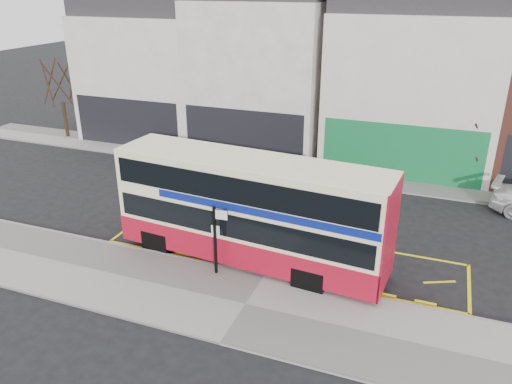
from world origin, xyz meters
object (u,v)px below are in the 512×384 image
at_px(car_grey, 303,173).
at_px(street_tree_right, 478,129).
at_px(car_silver, 166,149).
at_px(double_decker_bus, 251,210).
at_px(bus_stop_post, 217,234).
at_px(street_tree_left, 58,70).

height_order(car_grey, street_tree_right, street_tree_right).
bearing_deg(car_silver, double_decker_bus, -115.57).
bearing_deg(street_tree_right, bus_stop_post, -124.63).
xyz_separation_m(car_grey, street_tree_left, (-17.52, 2.62, 3.91)).
distance_m(bus_stop_post, street_tree_left, 21.17).
relative_size(bus_stop_post, car_grey, 0.61).
bearing_deg(double_decker_bus, car_silver, 139.52).
xyz_separation_m(bus_stop_post, car_grey, (0.48, 9.60, -1.06)).
relative_size(car_silver, car_grey, 0.91).
bearing_deg(car_grey, car_silver, 81.08).
height_order(double_decker_bus, car_silver, double_decker_bus).
height_order(bus_stop_post, street_tree_left, street_tree_left).
height_order(double_decker_bus, street_tree_right, street_tree_right).
distance_m(car_silver, street_tree_left, 9.71).
distance_m(double_decker_bus, car_silver, 12.98).
distance_m(double_decker_bus, street_tree_left, 20.92).
bearing_deg(bus_stop_post, car_silver, 123.53).
xyz_separation_m(car_silver, street_tree_right, (17.03, 1.97, 2.46)).
relative_size(car_silver, street_tree_left, 0.58).
bearing_deg(car_silver, bus_stop_post, -122.23).
relative_size(bus_stop_post, street_tree_left, 0.39).
bearing_deg(double_decker_bus, street_tree_left, 153.70).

